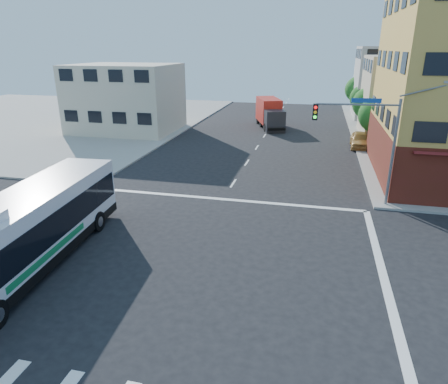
# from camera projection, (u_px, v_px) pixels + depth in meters

# --- Properties ---
(ground) EXTENTS (120.00, 120.00, 0.00)m
(ground) POSITION_uv_depth(u_px,v_px,m) (177.00, 269.00, 18.97)
(ground) COLOR black
(ground) RESTS_ON ground
(sidewalk_nw) EXTENTS (50.00, 50.00, 0.15)m
(sidewalk_nw) POSITION_uv_depth(u_px,v_px,m) (31.00, 118.00, 58.45)
(sidewalk_nw) COLOR gray
(sidewalk_nw) RESTS_ON ground
(building_east_near) EXTENTS (12.06, 10.06, 9.00)m
(building_east_near) POSITION_uv_depth(u_px,v_px,m) (420.00, 98.00, 44.86)
(building_east_near) COLOR tan
(building_east_near) RESTS_ON ground
(building_east_far) EXTENTS (12.06, 10.06, 10.00)m
(building_east_far) POSITION_uv_depth(u_px,v_px,m) (399.00, 83.00, 57.49)
(building_east_far) COLOR #AAAAA5
(building_east_far) RESTS_ON ground
(building_west) EXTENTS (12.06, 10.06, 8.00)m
(building_west) POSITION_uv_depth(u_px,v_px,m) (126.00, 98.00, 48.66)
(building_west) COLOR beige
(building_west) RESTS_ON ground
(signal_mast_ne) EXTENTS (7.91, 1.13, 8.07)m
(signal_mast_ne) POSITION_uv_depth(u_px,v_px,m) (367.00, 131.00, 25.03)
(signal_mast_ne) COLOR slate
(signal_mast_ne) RESTS_ON ground
(street_tree_a) EXTENTS (3.60, 3.60, 5.53)m
(street_tree_a) POSITION_uv_depth(u_px,v_px,m) (378.00, 113.00, 40.72)
(street_tree_a) COLOR #331E12
(street_tree_a) RESTS_ON ground
(street_tree_b) EXTENTS (3.80, 3.80, 5.79)m
(street_tree_b) POSITION_uv_depth(u_px,v_px,m) (370.00, 101.00, 47.98)
(street_tree_b) COLOR #331E12
(street_tree_b) RESTS_ON ground
(street_tree_c) EXTENTS (3.40, 3.40, 5.29)m
(street_tree_c) POSITION_uv_depth(u_px,v_px,m) (363.00, 96.00, 55.40)
(street_tree_c) COLOR #331E12
(street_tree_c) RESTS_ON ground
(street_tree_d) EXTENTS (4.00, 4.00, 6.03)m
(street_tree_d) POSITION_uv_depth(u_px,v_px,m) (359.00, 88.00, 62.57)
(street_tree_d) COLOR #331E12
(street_tree_d) RESTS_ON ground
(transit_bus) EXTENTS (3.87, 13.57, 3.96)m
(transit_bus) POSITION_uv_depth(u_px,v_px,m) (26.00, 231.00, 18.49)
(transit_bus) COLOR black
(transit_bus) RESTS_ON ground
(box_truck) EXTENTS (4.76, 8.37, 3.62)m
(box_truck) POSITION_uv_depth(u_px,v_px,m) (270.00, 114.00, 51.63)
(box_truck) COLOR #252529
(box_truck) RESTS_ON ground
(parked_car) EXTENTS (2.10, 4.86, 1.63)m
(parked_car) POSITION_uv_depth(u_px,v_px,m) (360.00, 140.00, 41.58)
(parked_car) COLOR gold
(parked_car) RESTS_ON ground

